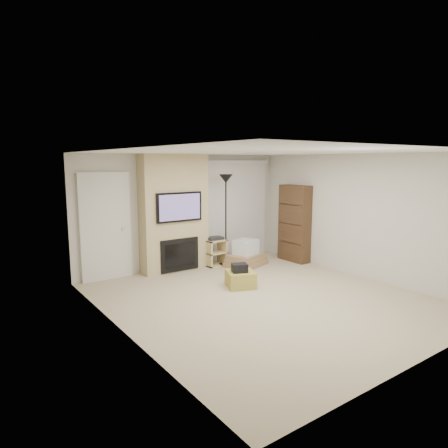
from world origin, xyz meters
TOP-DOWN VIEW (x-y plane):
  - floor at (0.00, 0.00)m, footprint 5.00×5.50m
  - ceiling at (0.00, 0.00)m, footprint 5.00×5.50m
  - wall_back at (0.00, 2.75)m, footprint 5.00×0.00m
  - wall_front at (0.00, -2.75)m, footprint 5.00×0.00m
  - wall_left at (-2.50, 0.00)m, footprint 0.00×5.50m
  - wall_right at (2.50, 0.00)m, footprint 0.00×5.50m
  - hvac_vent at (0.40, 0.80)m, footprint 0.35×0.18m
  - ottoman at (0.06, 0.75)m, footprint 0.65×0.65m
  - black_bag at (0.02, 0.72)m, footprint 0.34×0.31m
  - fireplace_wall at (-0.35, 2.54)m, footprint 1.50×0.47m
  - entry_door at (-1.80, 2.71)m, footprint 1.02×0.11m
  - vertical_blinds at (1.40, 2.70)m, footprint 1.98×0.10m
  - floor_lamp at (0.77, 2.21)m, footprint 0.31×0.31m
  - av_stand at (0.56, 2.34)m, footprint 0.45×0.38m
  - box_stack at (1.12, 1.93)m, footprint 1.05×0.91m
  - bookshelf at (2.34, 1.62)m, footprint 0.30×0.80m

SIDE VIEW (x-z plane):
  - floor at x=0.00m, z-range 0.00..0.00m
  - ottoman at x=0.06m, z-range 0.00..0.30m
  - box_stack at x=1.12m, z-range -0.07..0.52m
  - av_stand at x=0.56m, z-range 0.02..0.68m
  - black_bag at x=0.02m, z-range 0.30..0.46m
  - bookshelf at x=2.34m, z-range 0.00..1.80m
  - entry_door at x=-1.80m, z-range -0.02..2.12m
  - fireplace_wall at x=-0.35m, z-range -0.01..2.49m
  - wall_back at x=0.00m, z-range 0.00..2.50m
  - wall_front at x=0.00m, z-range 0.00..2.50m
  - wall_left at x=-2.50m, z-range 0.00..2.50m
  - wall_right at x=2.50m, z-range 0.00..2.50m
  - vertical_blinds at x=1.40m, z-range 0.09..2.46m
  - floor_lamp at x=0.77m, z-range 0.59..2.66m
  - hvac_vent at x=0.40m, z-range 2.49..2.50m
  - ceiling at x=0.00m, z-range 2.50..2.50m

